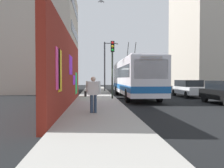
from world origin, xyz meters
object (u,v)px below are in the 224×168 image
object	(u,v)px
city_bus	(134,77)
street_lamp	(106,63)
parked_car_white	(188,88)
pedestrian_near_wall	(93,92)
traffic_light	(112,60)

from	to	relation	value
city_bus	street_lamp	size ratio (longest dim) A/B	1.89
city_bus	parked_car_white	bearing A→B (deg)	-85.41
city_bus	street_lamp	distance (m)	8.55
parked_car_white	street_lamp	size ratio (longest dim) A/B	0.73
parked_car_white	pedestrian_near_wall	bearing A→B (deg)	137.50
parked_car_white	city_bus	bearing A→B (deg)	94.59
city_bus	traffic_light	size ratio (longest dim) A/B	2.57
parked_car_white	street_lamp	bearing A→B (deg)	43.31
pedestrian_near_wall	traffic_light	xyz separation A→B (m)	(6.99, -1.49, 2.04)
street_lamp	pedestrian_near_wall	bearing A→B (deg)	174.73
city_bus	pedestrian_near_wall	size ratio (longest dim) A/B	6.93
pedestrian_near_wall	traffic_light	bearing A→B (deg)	-12.00
parked_car_white	traffic_light	xyz separation A→B (m)	(-2.65, 7.35, 2.33)
pedestrian_near_wall	traffic_light	size ratio (longest dim) A/B	0.37
traffic_light	street_lamp	xyz separation A→B (m)	(10.33, -0.11, 0.53)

